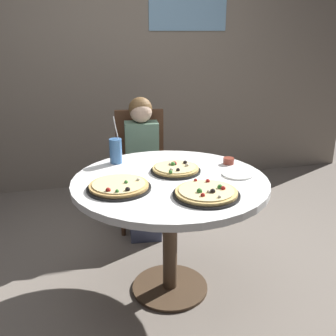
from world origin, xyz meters
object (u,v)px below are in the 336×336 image
dining_table (170,196)px  pizza_pepperoni (206,193)px  pizza_veggie (176,169)px  sauce_bowl (229,161)px  diner_child (143,175)px  chair_wooden (141,162)px  pizza_cheese (119,186)px  soda_cup (116,151)px  plate_small (237,174)px

dining_table → pizza_pepperoni: bearing=-67.1°
pizza_veggie → sauce_bowl: size_ratio=4.35×
pizza_veggie → sauce_bowl: pizza_veggie is taller
dining_table → pizza_veggie: bearing=60.5°
dining_table → diner_child: (-0.01, 0.82, -0.16)m
pizza_pepperoni → diner_child: bearing=96.6°
chair_wooden → sauce_bowl: size_ratio=13.57×
pizza_cheese → soda_cup: soda_cup is taller
dining_table → pizza_veggie: pizza_veggie is taller
diner_child → soda_cup: size_ratio=3.52×
diner_child → plate_small: bearing=-64.5°
dining_table → sauce_bowl: 0.48m
sauce_bowl → pizza_cheese: bearing=-161.1°
pizza_cheese → pizza_pepperoni: size_ratio=0.99×
diner_child → pizza_pepperoni: size_ratio=3.07×
pizza_pepperoni → soda_cup: size_ratio=1.15×
diner_child → soda_cup: diner_child is taller
chair_wooden → diner_child: bearing=-95.5°
dining_table → plate_small: (0.40, -0.04, 0.11)m
dining_table → sauce_bowl: sauce_bowl is taller
dining_table → pizza_pepperoni: pizza_pepperoni is taller
diner_child → pizza_cheese: diner_child is taller
pizza_cheese → diner_child: bearing=71.7°
pizza_veggie → pizza_cheese: pizza_veggie is taller
pizza_pepperoni → soda_cup: 0.76m
diner_child → plate_small: 0.99m
chair_wooden → plate_small: bearing=-69.4°
chair_wooden → pizza_veggie: (0.05, -0.89, 0.24)m
diner_child → pizza_veggie: size_ratio=3.55×
plate_small → soda_cup: bearing=148.5°
pizza_cheese → plate_small: 0.71m
pizza_cheese → pizza_pepperoni: pizza_pepperoni is taller
diner_child → pizza_pepperoni: bearing=-83.4°
pizza_veggie → soda_cup: size_ratio=0.99×
chair_wooden → pizza_cheese: size_ratio=2.72×
dining_table → pizza_cheese: (-0.31, -0.08, 0.12)m
chair_wooden → pizza_cheese: chair_wooden is taller
dining_table → pizza_veggie: (0.06, 0.11, 0.12)m
diner_child → pizza_cheese: 0.99m
dining_table → diner_child: size_ratio=1.05×
pizza_cheese → sauce_bowl: pizza_cheese is taller
dining_table → plate_small: size_ratio=6.32×
chair_wooden → pizza_veggie: bearing=-86.5°
chair_wooden → plate_small: size_ratio=5.28×
dining_table → pizza_pepperoni: size_ratio=3.23×
chair_wooden → pizza_pepperoni: bearing=-85.1°
pizza_pepperoni → pizza_veggie: bearing=98.0°
dining_table → plate_small: bearing=-5.6°
pizza_veggie → pizza_pepperoni: same height
diner_child → pizza_veggie: bearing=-84.2°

